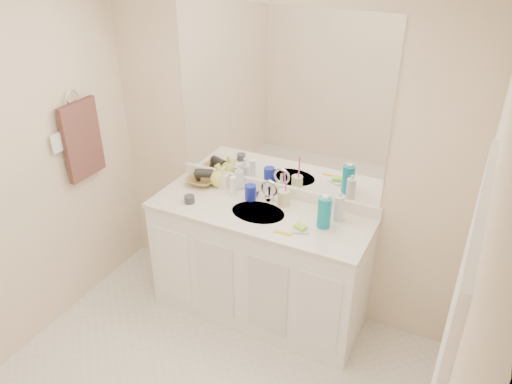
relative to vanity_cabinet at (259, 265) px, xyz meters
name	(u,v)px	position (x,y,z in m)	size (l,w,h in m)	color
wall_back	(277,152)	(0.00, 0.28, 0.77)	(2.60, 0.02, 2.40)	beige
wall_right	(448,346)	(1.30, -1.02, 0.77)	(0.02, 2.60, 2.40)	beige
vanity_cabinet	(259,265)	(0.00, 0.00, 0.00)	(1.50, 0.55, 0.85)	white
countertop	(259,213)	(0.00, 0.00, 0.44)	(1.52, 0.57, 0.03)	silver
backsplash	(276,189)	(0.00, 0.26, 0.50)	(1.52, 0.03, 0.08)	white
sink_basin	(258,214)	(0.00, -0.02, 0.44)	(0.37, 0.37, 0.02)	#B8B6A1
faucet	(270,193)	(0.00, 0.16, 0.51)	(0.02, 0.02, 0.11)	silver
mirror	(278,102)	(0.00, 0.27, 1.14)	(1.48, 0.01, 1.20)	white
blue_mug	(250,192)	(-0.12, 0.11, 0.51)	(0.08, 0.08, 0.11)	#1725A4
tan_cup	(284,198)	(0.11, 0.14, 0.51)	(0.08, 0.08, 0.11)	beige
toothbrush	(285,186)	(0.12, 0.14, 0.60)	(0.01, 0.01, 0.22)	#DF3AA0
mouthwash_bottle	(324,212)	(0.45, 0.01, 0.56)	(0.09, 0.09, 0.21)	#0C8499
clear_pump_bottle	(339,208)	(0.51, 0.13, 0.54)	(0.07, 0.07, 0.17)	silver
soap_dish	(300,230)	(0.34, -0.10, 0.46)	(0.11, 0.09, 0.01)	silver
green_soap	(300,227)	(0.34, -0.10, 0.48)	(0.07, 0.05, 0.03)	#9EE638
orange_comb	(283,233)	(0.25, -0.18, 0.46)	(0.12, 0.02, 0.00)	gold
dark_jar	(189,199)	(-0.48, -0.12, 0.48)	(0.07, 0.07, 0.05)	#383940
extra_white_bottle	(233,186)	(-0.26, 0.11, 0.53)	(0.04, 0.04, 0.14)	white
soap_bottle_white	(239,176)	(-0.27, 0.22, 0.55)	(0.08, 0.08, 0.20)	white
soap_bottle_cream	(224,177)	(-0.37, 0.18, 0.54)	(0.07, 0.07, 0.16)	#FCEFCD
soap_bottle_yellow	(219,175)	(-0.42, 0.19, 0.54)	(0.13, 0.13, 0.17)	#E3EA5B
wicker_basket	(202,180)	(-0.55, 0.16, 0.48)	(0.22, 0.22, 0.05)	olive
hair_dryer	(204,173)	(-0.53, 0.16, 0.54)	(0.06, 0.06, 0.13)	black
towel_ring	(72,98)	(-1.27, -0.25, 1.12)	(0.11, 0.11, 0.01)	silver
hand_towel	(82,140)	(-1.25, -0.25, 0.82)	(0.04, 0.32, 0.55)	#3C2320
switch_plate	(57,143)	(-1.27, -0.45, 0.88)	(0.01, 0.09, 0.13)	white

